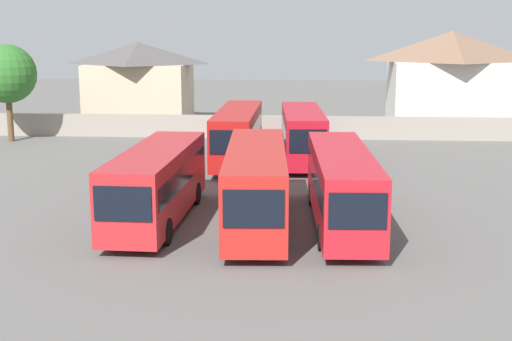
{
  "coord_description": "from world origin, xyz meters",
  "views": [
    {
      "loc": [
        2.47,
        -30.83,
        8.77
      ],
      "look_at": [
        0.0,
        3.0,
        1.87
      ],
      "focal_mm": 49.91,
      "sensor_mm": 36.0,
      "label": 1
    }
  ],
  "objects_px": {
    "bus_3": "(342,183)",
    "house_terrace_left": "(139,83)",
    "tree_left_of_lot": "(7,74)",
    "bus_2": "(256,182)",
    "bus_5": "(303,133)",
    "bus_4": "(238,132)",
    "bus_1": "(157,181)",
    "house_terrace_centre": "(450,79)"
  },
  "relations": [
    {
      "from": "bus_2",
      "to": "bus_1",
      "type": "bearing_deg",
      "value": -96.08
    },
    {
      "from": "bus_1",
      "to": "bus_2",
      "type": "bearing_deg",
      "value": 88.65
    },
    {
      "from": "bus_1",
      "to": "bus_4",
      "type": "bearing_deg",
      "value": 172.72
    },
    {
      "from": "bus_3",
      "to": "house_terrace_left",
      "type": "distance_m",
      "value": 36.73
    },
    {
      "from": "bus_4",
      "to": "bus_3",
      "type": "bearing_deg",
      "value": 22.43
    },
    {
      "from": "bus_4",
      "to": "house_terrace_centre",
      "type": "bearing_deg",
      "value": 135.66
    },
    {
      "from": "bus_2",
      "to": "bus_5",
      "type": "bearing_deg",
      "value": 169.39
    },
    {
      "from": "house_terrace_centre",
      "to": "bus_4",
      "type": "bearing_deg",
      "value": -134.13
    },
    {
      "from": "bus_1",
      "to": "bus_2",
      "type": "height_order",
      "value": "bus_2"
    },
    {
      "from": "bus_4",
      "to": "tree_left_of_lot",
      "type": "xyz_separation_m",
      "value": [
        -18.41,
        7.41,
        3.2
      ]
    },
    {
      "from": "bus_2",
      "to": "house_terrace_centre",
      "type": "distance_m",
      "value": 35.44
    },
    {
      "from": "tree_left_of_lot",
      "to": "house_terrace_left",
      "type": "bearing_deg",
      "value": 54.01
    },
    {
      "from": "bus_1",
      "to": "house_terrace_centre",
      "type": "relative_size",
      "value": 1.04
    },
    {
      "from": "bus_2",
      "to": "house_terrace_left",
      "type": "bearing_deg",
      "value": -161.73
    },
    {
      "from": "bus_1",
      "to": "tree_left_of_lot",
      "type": "distance_m",
      "value": 27.54
    },
    {
      "from": "bus_5",
      "to": "tree_left_of_lot",
      "type": "distance_m",
      "value": 23.93
    },
    {
      "from": "bus_5",
      "to": "house_terrace_centre",
      "type": "distance_m",
      "value": 21.34
    },
    {
      "from": "bus_5",
      "to": "house_terrace_centre",
      "type": "bearing_deg",
      "value": 139.84
    },
    {
      "from": "bus_3",
      "to": "bus_5",
      "type": "distance_m",
      "value": 15.05
    },
    {
      "from": "bus_2",
      "to": "bus_4",
      "type": "xyz_separation_m",
      "value": [
        -2.28,
        14.87,
        -0.01
      ]
    },
    {
      "from": "bus_3",
      "to": "bus_1",
      "type": "bearing_deg",
      "value": -92.54
    },
    {
      "from": "bus_1",
      "to": "bus_5",
      "type": "bearing_deg",
      "value": 158.07
    },
    {
      "from": "bus_4",
      "to": "house_terrace_centre",
      "type": "relative_size",
      "value": 1.11
    },
    {
      "from": "bus_5",
      "to": "tree_left_of_lot",
      "type": "height_order",
      "value": "tree_left_of_lot"
    },
    {
      "from": "house_terrace_centre",
      "to": "bus_1",
      "type": "bearing_deg",
      "value": -120.8
    },
    {
      "from": "house_terrace_left",
      "to": "tree_left_of_lot",
      "type": "relative_size",
      "value": 1.25
    },
    {
      "from": "bus_1",
      "to": "tree_left_of_lot",
      "type": "height_order",
      "value": "tree_left_of_lot"
    },
    {
      "from": "bus_2",
      "to": "house_terrace_centre",
      "type": "bearing_deg",
      "value": 152.36
    },
    {
      "from": "house_terrace_centre",
      "to": "tree_left_of_lot",
      "type": "relative_size",
      "value": 1.43
    },
    {
      "from": "bus_1",
      "to": "bus_3",
      "type": "height_order",
      "value": "bus_1"
    },
    {
      "from": "bus_1",
      "to": "house_terrace_left",
      "type": "bearing_deg",
      "value": -164.02
    },
    {
      "from": "bus_1",
      "to": "house_terrace_centre",
      "type": "distance_m",
      "value": 37.34
    },
    {
      "from": "bus_2",
      "to": "house_terrace_centre",
      "type": "height_order",
      "value": "house_terrace_centre"
    },
    {
      "from": "house_terrace_left",
      "to": "bus_5",
      "type": "bearing_deg",
      "value": -49.78
    },
    {
      "from": "house_terrace_left",
      "to": "tree_left_of_lot",
      "type": "distance_m",
      "value": 13.15
    },
    {
      "from": "bus_2",
      "to": "house_terrace_left",
      "type": "height_order",
      "value": "house_terrace_left"
    },
    {
      "from": "bus_2",
      "to": "bus_5",
      "type": "height_order",
      "value": "bus_2"
    },
    {
      "from": "house_terrace_left",
      "to": "tree_left_of_lot",
      "type": "bearing_deg",
      "value": -125.99
    },
    {
      "from": "bus_1",
      "to": "bus_2",
      "type": "xyz_separation_m",
      "value": [
        4.51,
        -0.22,
        0.08
      ]
    },
    {
      "from": "bus_4",
      "to": "bus_5",
      "type": "height_order",
      "value": "bus_4"
    },
    {
      "from": "bus_3",
      "to": "house_terrace_centre",
      "type": "xyz_separation_m",
      "value": [
        10.75,
        31.97,
        2.36
      ]
    },
    {
      "from": "bus_3",
      "to": "bus_2",
      "type": "bearing_deg",
      "value": -88.96
    }
  ]
}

